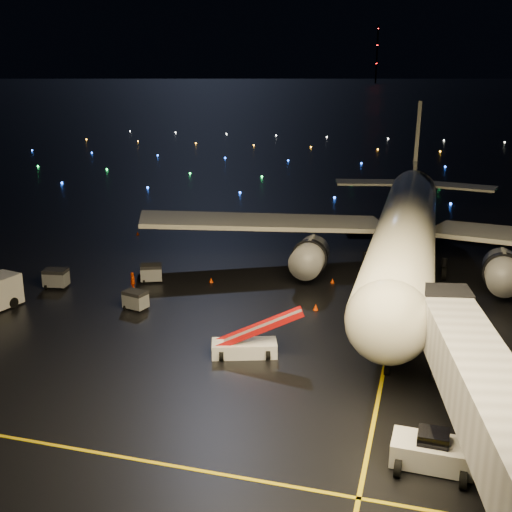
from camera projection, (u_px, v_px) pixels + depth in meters
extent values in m
plane|color=black|center=(410.00, 107.00, 320.06)|extent=(2000.00, 2000.00, 0.00)
cube|color=#D6B90A|center=(395.00, 313.00, 53.98)|extent=(0.25, 80.00, 0.02)
cube|color=#D6B90A|center=(49.00, 444.00, 35.32)|extent=(60.00, 0.25, 0.02)
cube|color=silver|center=(432.00, 449.00, 33.21)|extent=(4.24, 2.34, 1.98)
imported|color=#FA4705|center=(133.00, 282.00, 58.76)|extent=(0.74, 1.21, 1.93)
cone|color=#EF3800|center=(316.00, 307.00, 54.67)|extent=(0.59, 0.59, 0.55)
cone|color=#EF3800|center=(332.00, 281.00, 61.53)|extent=(0.43, 0.43, 0.44)
cone|color=#EF3800|center=(211.00, 280.00, 61.65)|extent=(0.50, 0.50, 0.48)
cone|color=#EF3800|center=(138.00, 233.00, 78.78)|extent=(0.52, 0.52, 0.47)
cylinder|color=black|center=(377.00, 54.00, 732.45)|extent=(1.80, 1.80, 64.00)
cube|color=gray|center=(136.00, 300.00, 54.70)|extent=(2.19, 1.78, 1.63)
cube|color=gray|center=(151.00, 273.00, 61.70)|extent=(2.40, 2.09, 1.70)
cube|color=gray|center=(56.00, 278.00, 60.06)|extent=(2.30, 1.77, 1.79)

